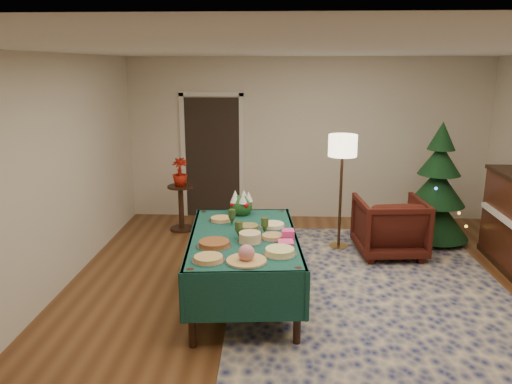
{
  "coord_description": "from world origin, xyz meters",
  "views": [
    {
      "loc": [
        -0.47,
        -4.85,
        2.57
      ],
      "look_at": [
        -0.76,
        1.31,
        0.99
      ],
      "focal_mm": 35.0,
      "sensor_mm": 36.0,
      "label": 1
    }
  ],
  "objects_px": {
    "buffet_table": "(244,249)",
    "potted_plant": "(180,178)",
    "armchair": "(390,224)",
    "floor_lamp": "(342,153)",
    "side_table": "(181,209)",
    "gift_box": "(288,235)",
    "christmas_tree": "(437,189)"
  },
  "relations": [
    {
      "from": "buffet_table",
      "to": "floor_lamp",
      "type": "xyz_separation_m",
      "value": [
        1.25,
        1.77,
        0.76
      ]
    },
    {
      "from": "buffet_table",
      "to": "potted_plant",
      "type": "height_order",
      "value": "potted_plant"
    },
    {
      "from": "side_table",
      "to": "buffet_table",
      "type": "bearing_deg",
      "value": -64.49
    },
    {
      "from": "buffet_table",
      "to": "side_table",
      "type": "relative_size",
      "value": 2.87
    },
    {
      "from": "buffet_table",
      "to": "gift_box",
      "type": "bearing_deg",
      "value": -12.09
    },
    {
      "from": "floor_lamp",
      "to": "christmas_tree",
      "type": "bearing_deg",
      "value": 12.26
    },
    {
      "from": "side_table",
      "to": "christmas_tree",
      "type": "xyz_separation_m",
      "value": [
        3.85,
        -0.37,
        0.45
      ]
    },
    {
      "from": "buffet_table",
      "to": "armchair",
      "type": "height_order",
      "value": "armchair"
    },
    {
      "from": "armchair",
      "to": "christmas_tree",
      "type": "relative_size",
      "value": 0.5
    },
    {
      "from": "side_table",
      "to": "potted_plant",
      "type": "distance_m",
      "value": 0.5
    },
    {
      "from": "potted_plant",
      "to": "gift_box",
      "type": "bearing_deg",
      "value": -57.15
    },
    {
      "from": "christmas_tree",
      "to": "potted_plant",
      "type": "bearing_deg",
      "value": 174.58
    },
    {
      "from": "armchair",
      "to": "buffet_table",
      "type": "bearing_deg",
      "value": 33.58
    },
    {
      "from": "floor_lamp",
      "to": "christmas_tree",
      "type": "height_order",
      "value": "christmas_tree"
    },
    {
      "from": "side_table",
      "to": "potted_plant",
      "type": "height_order",
      "value": "potted_plant"
    },
    {
      "from": "armchair",
      "to": "floor_lamp",
      "type": "height_order",
      "value": "floor_lamp"
    },
    {
      "from": "potted_plant",
      "to": "christmas_tree",
      "type": "height_order",
      "value": "christmas_tree"
    },
    {
      "from": "buffet_table",
      "to": "christmas_tree",
      "type": "relative_size",
      "value": 1.17
    },
    {
      "from": "buffet_table",
      "to": "side_table",
      "type": "bearing_deg",
      "value": 115.51
    },
    {
      "from": "gift_box",
      "to": "christmas_tree",
      "type": "distance_m",
      "value": 3.1
    },
    {
      "from": "buffet_table",
      "to": "christmas_tree",
      "type": "bearing_deg",
      "value": 37.71
    },
    {
      "from": "side_table",
      "to": "christmas_tree",
      "type": "relative_size",
      "value": 0.41
    },
    {
      "from": "armchair",
      "to": "floor_lamp",
      "type": "xyz_separation_m",
      "value": [
        -0.65,
        0.26,
        0.94
      ]
    },
    {
      "from": "gift_box",
      "to": "side_table",
      "type": "xyz_separation_m",
      "value": [
        -1.64,
        2.55,
        -0.48
      ]
    },
    {
      "from": "floor_lamp",
      "to": "side_table",
      "type": "bearing_deg",
      "value": 164.32
    },
    {
      "from": "floor_lamp",
      "to": "side_table",
      "type": "distance_m",
      "value": 2.71
    },
    {
      "from": "gift_box",
      "to": "potted_plant",
      "type": "xyz_separation_m",
      "value": [
        -1.64,
        2.55,
        0.02
      ]
    },
    {
      "from": "side_table",
      "to": "potted_plant",
      "type": "xyz_separation_m",
      "value": [
        0.0,
        0.0,
        0.5
      ]
    },
    {
      "from": "armchair",
      "to": "side_table",
      "type": "height_order",
      "value": "armchair"
    },
    {
      "from": "armchair",
      "to": "floor_lamp",
      "type": "distance_m",
      "value": 1.17
    },
    {
      "from": "gift_box",
      "to": "armchair",
      "type": "distance_m",
      "value": 2.18
    },
    {
      "from": "gift_box",
      "to": "armchair",
      "type": "relative_size",
      "value": 0.14
    }
  ]
}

